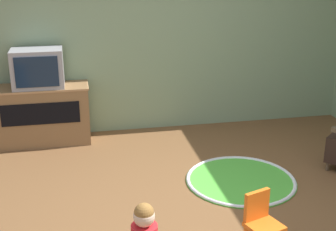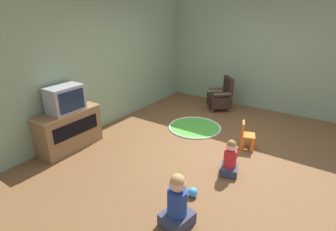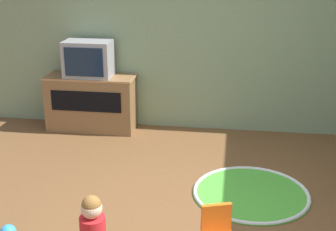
{
  "view_description": "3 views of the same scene",
  "coord_description": "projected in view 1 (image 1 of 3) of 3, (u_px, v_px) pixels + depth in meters",
  "views": [
    {
      "loc": [
        -1.04,
        -3.57,
        2.28
      ],
      "look_at": [
        -0.26,
        0.33,
        0.88
      ],
      "focal_mm": 50.0,
      "sensor_mm": 36.0,
      "label": 1
    },
    {
      "loc": [
        -4.06,
        -1.84,
        2.42
      ],
      "look_at": [
        -0.46,
        0.6,
        0.64
      ],
      "focal_mm": 28.0,
      "sensor_mm": 36.0,
      "label": 2
    },
    {
      "loc": [
        0.35,
        -3.56,
        2.29
      ],
      "look_at": [
        -0.25,
        0.59,
        0.78
      ],
      "focal_mm": 50.0,
      "sensor_mm": 36.0,
      "label": 3
    }
  ],
  "objects": [
    {
      "name": "play_mat",
      "position": [
        241.0,
        180.0,
        4.9
      ],
      "size": [
        1.16,
        1.16,
        0.04
      ],
      "color": "green",
      "rests_on": "ground_plane"
    },
    {
      "name": "tv_cabinet",
      "position": [
        42.0,
        114.0,
        5.77
      ],
      "size": [
        1.16,
        0.45,
        0.73
      ],
      "color": "brown",
      "rests_on": "ground_plane"
    },
    {
      "name": "television",
      "position": [
        38.0,
        68.0,
        5.56
      ],
      "size": [
        0.6,
        0.39,
        0.46
      ],
      "color": "#939399",
      "rests_on": "tv_cabinet"
    },
    {
      "name": "ground_plane",
      "position": [
        203.0,
        216.0,
        4.25
      ],
      "size": [
        30.0,
        30.0,
        0.0
      ],
      "primitive_type": "plane",
      "color": "brown"
    },
    {
      "name": "yellow_kid_chair",
      "position": [
        262.0,
        230.0,
        3.65
      ],
      "size": [
        0.32,
        0.31,
        0.52
      ],
      "rotation": [
        0.0,
        0.0,
        0.33
      ],
      "color": "orange",
      "rests_on": "ground_plane"
    },
    {
      "name": "wall_back",
      "position": [
        145.0,
        23.0,
        5.96
      ],
      "size": [
        5.71,
        0.12,
        2.82
      ],
      "color": "gray",
      "rests_on": "ground_plane"
    }
  ]
}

